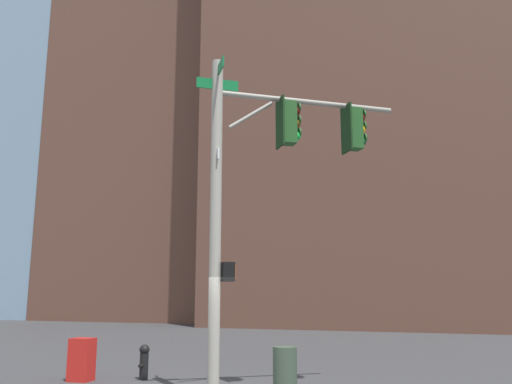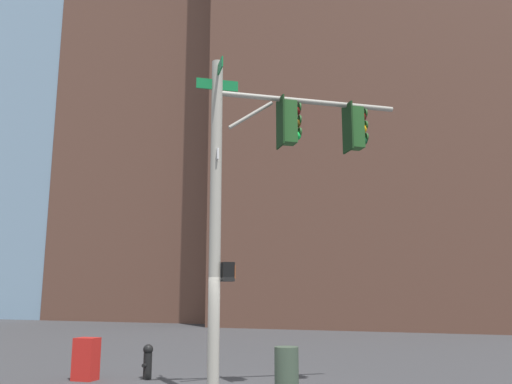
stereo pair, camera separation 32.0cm
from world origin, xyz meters
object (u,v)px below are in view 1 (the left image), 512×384
(litter_bin, at_px, (285,368))
(newspaper_box, at_px, (82,359))
(signal_pole_assembly, at_px, (265,174))
(fire_hydrant, at_px, (144,360))

(litter_bin, height_order, newspaper_box, newspaper_box)
(litter_bin, relative_size, newspaper_box, 0.90)
(signal_pole_assembly, height_order, fire_hydrant, signal_pole_assembly)
(newspaper_box, bearing_deg, signal_pole_assembly, 77.12)
(signal_pole_assembly, distance_m, fire_hydrant, 5.95)
(litter_bin, bearing_deg, newspaper_box, -83.36)
(signal_pole_assembly, relative_size, fire_hydrant, 8.41)
(newspaper_box, bearing_deg, litter_bin, 91.92)
(fire_hydrant, xyz_separation_m, litter_bin, (0.14, 3.83, 0.00))
(litter_bin, bearing_deg, fire_hydrant, -92.10)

